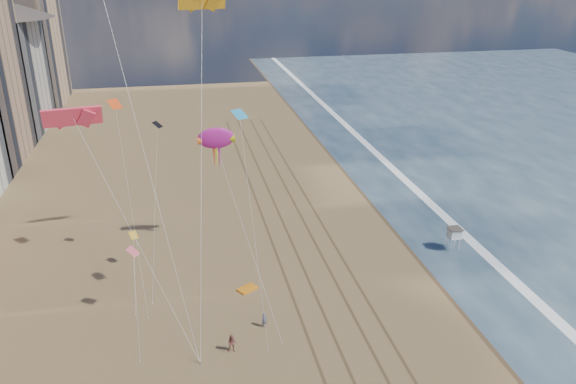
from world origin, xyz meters
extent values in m
plane|color=#42301E|center=(19.00, 40.00, 0.00)|extent=(260.00, 260.00, 0.00)
plane|color=white|center=(23.20, 40.00, 0.00)|extent=(260.00, 260.00, 0.00)
cube|color=brown|center=(-1.20, 30.00, 0.01)|extent=(0.28, 120.00, 0.01)
cube|color=brown|center=(1.20, 30.00, 0.01)|extent=(0.28, 120.00, 0.01)
cube|color=brown|center=(4.00, 30.00, 0.01)|extent=(0.28, 120.00, 0.01)
cube|color=brown|center=(6.20, 30.00, 0.01)|extent=(0.28, 120.00, 0.01)
cube|color=tan|center=(-46.00, 114.00, 13.00)|extent=(16.00, 24.00, 26.00)
cylinder|color=white|center=(19.30, 26.10, 0.80)|extent=(0.11, 0.11, 1.60)
cylinder|color=white|center=(20.37, 26.10, 0.80)|extent=(0.11, 0.11, 1.60)
cylinder|color=white|center=(19.30, 27.17, 0.80)|extent=(0.11, 0.11, 1.60)
cylinder|color=white|center=(20.37, 27.17, 0.80)|extent=(0.11, 0.11, 1.60)
cube|color=white|center=(19.84, 26.63, 1.73)|extent=(1.42, 1.42, 0.11)
cube|color=white|center=(19.84, 26.63, 2.26)|extent=(1.33, 1.33, 0.98)
cube|color=#473D38|center=(19.84, 26.63, 2.84)|extent=(1.60, 1.60, 0.09)
cube|color=orange|center=(-5.62, 22.75, 0.11)|extent=(2.35, 2.14, 0.23)
ellipsoid|color=#A71980|center=(-7.40, 33.45, 13.66)|extent=(4.33, 0.81, 2.57)
cone|color=#CE5213|center=(-8.95, 33.45, 13.47)|extent=(1.16, 0.97, 0.97)
cone|color=yellow|center=(-5.86, 33.45, 13.47)|extent=(1.16, 0.97, 0.97)
cylinder|color=silver|center=(-5.54, 23.23, 6.35)|extent=(0.03, 0.03, 24.35)
imported|color=#52546A|center=(-4.88, 15.98, 0.75)|extent=(0.63, 0.49, 1.51)
imported|color=brown|center=(-8.28, 12.93, 0.89)|extent=(1.00, 0.85, 1.78)
cube|color=orange|center=(-8.25, 30.78, 28.62)|extent=(4.77, 1.59, 1.63)
cube|color=#EF354F|center=(-20.01, 19.68, 20.43)|extent=(4.79, 1.60, 1.64)
plane|color=gold|center=(-17.30, 30.08, 4.00)|extent=(1.34, 1.24, 0.63)
plane|color=black|center=(-13.62, 30.15, 16.50)|extent=(1.32, 1.35, 0.54)
plane|color=#F14714|center=(-17.61, 29.96, 18.93)|extent=(1.90, 1.82, 0.76)
plane|color=#2388BF|center=(-6.30, 18.46, 20.25)|extent=(1.82, 1.76, 0.58)
plane|color=#DA5464|center=(-16.56, 20.21, 7.16)|extent=(1.43, 1.50, 0.66)
camera|label=1|loc=(-11.49, -28.05, 32.51)|focal=35.00mm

